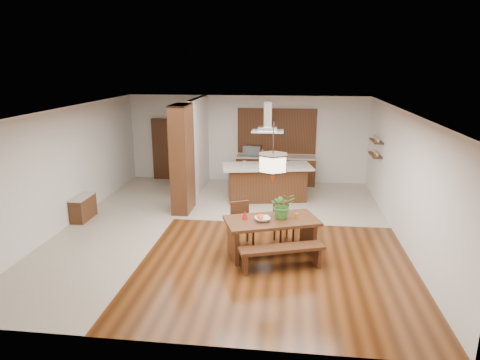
# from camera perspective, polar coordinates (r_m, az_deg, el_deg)

# --- Properties ---
(room_shell) EXTENTS (9.00, 9.04, 2.92)m
(room_shell) POSITION_cam_1_polar(r_m,az_deg,el_deg) (9.98, -1.72, 4.55)
(room_shell) COLOR #3C1D0B
(room_shell) RESTS_ON ground
(tile_hallway) EXTENTS (2.50, 9.00, 0.01)m
(tile_hallway) POSITION_cam_1_polar(r_m,az_deg,el_deg) (11.27, -15.66, -5.63)
(tile_hallway) COLOR #BFB39F
(tile_hallway) RESTS_ON ground
(tile_kitchen) EXTENTS (5.50, 4.00, 0.01)m
(tile_kitchen) POSITION_cam_1_polar(r_m,az_deg,el_deg) (12.81, 5.55, -2.57)
(tile_kitchen) COLOR #BFB39F
(tile_kitchen) RESTS_ON ground
(soffit_band) EXTENTS (8.00, 9.00, 0.02)m
(soffit_band) POSITION_cam_1_polar(r_m,az_deg,el_deg) (9.86, -1.75, 9.26)
(soffit_band) COLOR #3F1D0F
(soffit_band) RESTS_ON room_shell
(partition_pier) EXTENTS (0.45, 1.00, 2.90)m
(partition_pier) POSITION_cam_1_polar(r_m,az_deg,el_deg) (11.53, -7.71, 2.79)
(partition_pier) COLOR #321B0E
(partition_pier) RESTS_ON ground
(partition_stub) EXTENTS (0.18, 2.40, 2.90)m
(partition_stub) POSITION_cam_1_polar(r_m,az_deg,el_deg) (13.54, -5.52, 4.71)
(partition_stub) COLOR silver
(partition_stub) RESTS_ON ground
(hallway_console) EXTENTS (0.37, 0.88, 0.63)m
(hallway_console) POSITION_cam_1_polar(r_m,az_deg,el_deg) (11.78, -20.19, -3.51)
(hallway_console) COLOR #321B0E
(hallway_console) RESTS_ON ground
(hallway_doorway) EXTENTS (1.10, 0.20, 2.10)m
(hallway_doorway) POSITION_cam_1_polar(r_m,az_deg,el_deg) (14.98, -9.48, 4.04)
(hallway_doorway) COLOR #321B0E
(hallway_doorway) RESTS_ON ground
(rear_counter) EXTENTS (2.60, 0.62, 0.95)m
(rear_counter) POSITION_cam_1_polar(r_m,az_deg,el_deg) (14.33, 4.77, 1.34)
(rear_counter) COLOR #321B0E
(rear_counter) RESTS_ON ground
(kitchen_window) EXTENTS (2.60, 0.08, 1.50)m
(kitchen_window) POSITION_cam_1_polar(r_m,az_deg,el_deg) (14.33, 4.92, 6.54)
(kitchen_window) COLOR brown
(kitchen_window) RESTS_ON room_shell
(shelf_lower) EXTENTS (0.26, 0.90, 0.04)m
(shelf_lower) POSITION_cam_1_polar(r_m,az_deg,el_deg) (12.78, 17.56, 3.21)
(shelf_lower) COLOR #321B0E
(shelf_lower) RESTS_ON room_shell
(shelf_upper) EXTENTS (0.26, 0.90, 0.04)m
(shelf_upper) POSITION_cam_1_polar(r_m,az_deg,el_deg) (12.71, 17.71, 4.97)
(shelf_upper) COLOR #321B0E
(shelf_upper) RESTS_ON room_shell
(dining_table) EXTENTS (2.12, 1.54, 0.79)m
(dining_table) POSITION_cam_1_polar(r_m,az_deg,el_deg) (9.01, 4.23, -6.49)
(dining_table) COLOR #321B0E
(dining_table) RESTS_ON ground
(dining_bench) EXTENTS (1.71, 0.88, 0.47)m
(dining_bench) POSITION_cam_1_polar(r_m,az_deg,el_deg) (8.56, 5.56, -10.30)
(dining_bench) COLOR #321B0E
(dining_bench) RESTS_ON ground
(dining_chair_left) EXTENTS (0.58, 0.58, 0.98)m
(dining_chair_left) POSITION_cam_1_polar(r_m,az_deg,el_deg) (9.45, 0.39, -6.00)
(dining_chair_left) COLOR #321B0E
(dining_chair_left) RESTS_ON ground
(dining_chair_right) EXTENTS (0.53, 0.53, 0.89)m
(dining_chair_right) POSITION_cam_1_polar(r_m,az_deg,el_deg) (9.72, 5.88, -5.75)
(dining_chair_right) COLOR #321B0E
(dining_chair_right) RESTS_ON ground
(pendant_lantern) EXTENTS (0.64, 0.64, 1.31)m
(pendant_lantern) POSITION_cam_1_polar(r_m,az_deg,el_deg) (8.54, 4.44, 3.92)
(pendant_lantern) COLOR #FFF4C3
(pendant_lantern) RESTS_ON room_shell
(foliage_plant) EXTENTS (0.60, 0.55, 0.56)m
(foliage_plant) POSITION_cam_1_polar(r_m,az_deg,el_deg) (8.93, 5.68, -3.38)
(foliage_plant) COLOR #317326
(foliage_plant) RESTS_ON dining_table
(fruit_bowl) EXTENTS (0.39, 0.39, 0.08)m
(fruit_bowl) POSITION_cam_1_polar(r_m,az_deg,el_deg) (8.82, 3.02, -5.23)
(fruit_bowl) COLOR beige
(fruit_bowl) RESTS_ON dining_table
(napkin_cone) EXTENTS (0.16, 0.16, 0.20)m
(napkin_cone) POSITION_cam_1_polar(r_m,az_deg,el_deg) (8.89, 0.65, -4.62)
(napkin_cone) COLOR #A00B14
(napkin_cone) RESTS_ON dining_table
(gold_ornament) EXTENTS (0.08, 0.08, 0.11)m
(gold_ornament) POSITION_cam_1_polar(r_m,az_deg,el_deg) (9.01, 7.57, -4.78)
(gold_ornament) COLOR gold
(gold_ornament) RESTS_ON dining_table
(kitchen_island) EXTENTS (2.73, 1.58, 1.06)m
(kitchen_island) POSITION_cam_1_polar(r_m,az_deg,el_deg) (12.60, 3.59, -0.28)
(kitchen_island) COLOR #321B0E
(kitchen_island) RESTS_ON ground
(range_hood) EXTENTS (0.90, 0.55, 0.87)m
(range_hood) POSITION_cam_1_polar(r_m,az_deg,el_deg) (12.23, 3.74, 8.43)
(range_hood) COLOR silver
(range_hood) RESTS_ON room_shell
(island_cup) EXTENTS (0.14, 0.14, 0.10)m
(island_cup) POSITION_cam_1_polar(r_m,az_deg,el_deg) (12.38, 5.51, 2.09)
(island_cup) COLOR white
(island_cup) RESTS_ON kitchen_island
(microwave) EXTENTS (0.63, 0.48, 0.32)m
(microwave) POSITION_cam_1_polar(r_m,az_deg,el_deg) (14.26, 1.67, 3.93)
(microwave) COLOR #B8BABF
(microwave) RESTS_ON rear_counter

